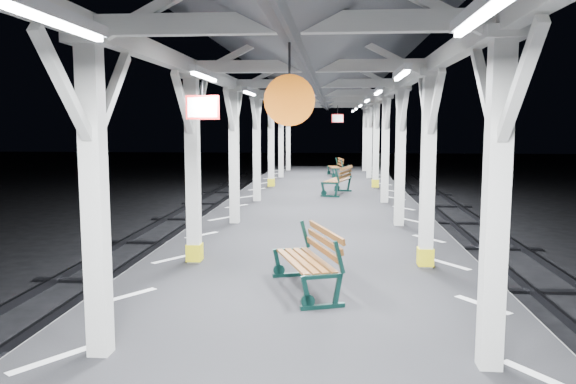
# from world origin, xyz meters

# --- Properties ---
(ground) EXTENTS (120.00, 120.00, 0.00)m
(ground) POSITION_xyz_m (0.00, 0.00, 0.00)
(ground) COLOR black
(ground) RESTS_ON ground
(platform) EXTENTS (6.00, 50.00, 1.00)m
(platform) POSITION_xyz_m (0.00, 0.00, 0.50)
(platform) COLOR black
(platform) RESTS_ON ground
(hazard_stripes_left) EXTENTS (1.00, 48.00, 0.01)m
(hazard_stripes_left) POSITION_xyz_m (-2.45, 0.00, 1.00)
(hazard_stripes_left) COLOR silver
(hazard_stripes_left) RESTS_ON platform
(hazard_stripes_right) EXTENTS (1.00, 48.00, 0.01)m
(hazard_stripes_right) POSITION_xyz_m (2.45, 0.00, 1.00)
(hazard_stripes_right) COLOR silver
(hazard_stripes_right) RESTS_ON platform
(canopy) EXTENTS (5.40, 49.00, 4.65)m
(canopy) POSITION_xyz_m (0.00, -0.02, 4.56)
(canopy) COLOR silver
(canopy) RESTS_ON platform
(bench_mid) EXTENTS (1.13, 1.80, 0.92)m
(bench_mid) POSITION_xyz_m (0.13, 0.46, 1.49)
(bench_mid) COLOR #0E2F2A
(bench_mid) RESTS_ON platform
(bench_far) EXTENTS (1.10, 1.91, 0.98)m
(bench_far) POSITION_xyz_m (0.63, 11.93, 1.52)
(bench_far) COLOR #0E2F2A
(bench_far) RESTS_ON platform
(bench_extra) EXTENTS (0.80, 1.59, 0.83)m
(bench_extra) POSITION_xyz_m (0.56, 18.95, 1.44)
(bench_extra) COLOR #0E2F2A
(bench_extra) RESTS_ON platform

